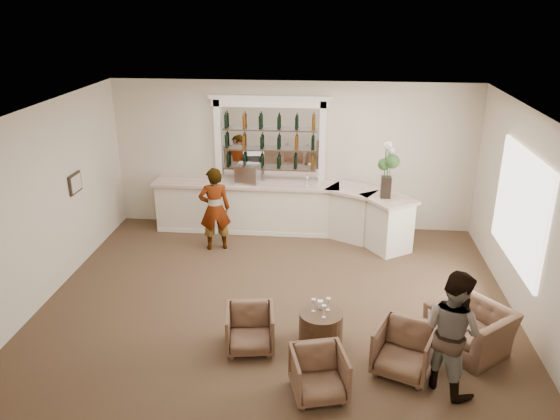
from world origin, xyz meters
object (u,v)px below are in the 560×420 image
at_px(sommelier, 215,209).
at_px(armchair_right, 404,350).
at_px(armchair_left, 250,329).
at_px(espresso_machine, 248,174).
at_px(flower_vase, 387,166).
at_px(cocktail_table, 321,327).
at_px(guest, 452,331).
at_px(armchair_center, 319,374).
at_px(bar_counter, 283,209).
at_px(armchair_far, 470,328).

height_order(sommelier, armchair_right, sommelier).
distance_m(armchair_left, espresso_machine, 4.55).
bearing_deg(espresso_machine, flower_vase, -4.10).
relative_size(armchair_right, espresso_machine, 1.62).
bearing_deg(cocktail_table, armchair_left, -165.19).
distance_m(guest, flower_vase, 4.48).
bearing_deg(armchair_center, bar_counter, 85.17).
relative_size(bar_counter, flower_vase, 4.89).
xyz_separation_m(bar_counter, flower_vase, (2.14, -0.60, 1.22)).
bearing_deg(bar_counter, armchair_right, -65.65).
bearing_deg(espresso_machine, armchair_center, -63.83).
height_order(armchair_center, armchair_right, armchair_right).
relative_size(sommelier, armchair_far, 1.65).
bearing_deg(sommelier, armchair_right, 115.59).
distance_m(bar_counter, armchair_left, 4.35).
height_order(cocktail_table, sommelier, sommelier).
xyz_separation_m(cocktail_table, guest, (1.72, -0.88, 0.62)).
distance_m(cocktail_table, sommelier, 3.93).
distance_m(guest, armchair_left, 2.88).
bearing_deg(armchair_right, cocktail_table, 174.36).
relative_size(armchair_left, flower_vase, 0.62).
height_order(bar_counter, cocktail_table, bar_counter).
height_order(cocktail_table, armchair_right, armchair_right).
bearing_deg(guest, cocktail_table, 22.09).
bearing_deg(bar_counter, armchair_left, -91.32).
height_order(armchair_left, flower_vase, flower_vase).
distance_m(sommelier, flower_vase, 3.60).
xyz_separation_m(guest, armchair_center, (-1.71, -0.34, -0.55)).
xyz_separation_m(cocktail_table, armchair_far, (2.21, 0.02, 0.10)).
bearing_deg(armchair_center, sommelier, 102.59).
xyz_separation_m(bar_counter, armchair_far, (3.16, -4.05, -0.23)).
bearing_deg(sommelier, espresso_machine, -136.86).
relative_size(armchair_left, espresso_machine, 1.49).
bearing_deg(espresso_machine, armchair_right, -50.29).
distance_m(bar_counter, flower_vase, 2.53).
height_order(cocktail_table, guest, guest).
bearing_deg(sommelier, armchair_far, 128.24).
distance_m(cocktail_table, armchair_center, 1.22).
height_order(armchair_center, flower_vase, flower_vase).
height_order(armchair_left, espresso_machine, espresso_machine).
xyz_separation_m(guest, armchair_far, (0.49, 0.90, -0.52)).
bearing_deg(armchair_right, armchair_far, 53.97).
height_order(armchair_right, armchair_far, armchair_right).
xyz_separation_m(armchair_right, flower_vase, (0.01, 4.09, 1.44)).
bearing_deg(sommelier, guest, 117.82).
xyz_separation_m(sommelier, armchair_far, (4.49, -3.12, -0.54)).
distance_m(armchair_far, flower_vase, 3.88).
distance_m(armchair_right, armchair_far, 1.22).
height_order(guest, armchair_left, guest).
relative_size(sommelier, armchair_right, 2.23).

